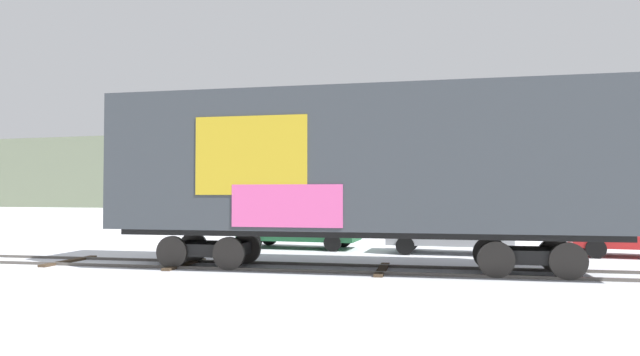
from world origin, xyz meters
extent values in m
plane|color=silver|center=(0.00, 0.00, 0.00)|extent=(260.00, 260.00, 0.00)
cube|color=#4C4742|center=(0.03, -0.72, 0.04)|extent=(59.86, 4.37, 0.08)
cube|color=#4C4742|center=(-0.07, 0.72, 0.04)|extent=(59.86, 4.37, 0.08)
cube|color=#423323|center=(-9.03, -0.64, 0.04)|extent=(0.42, 2.51, 0.07)
cube|color=#423323|center=(0.60, 0.04, 0.04)|extent=(0.42, 2.51, 0.07)
cube|color=#423323|center=(-5.19, -0.37, 0.04)|extent=(0.42, 2.51, 0.07)
cube|color=#33383D|center=(-0.02, 0.00, 3.02)|extent=(13.98, 4.02, 3.75)
cube|color=#2D2823|center=(-0.02, 0.00, 5.02)|extent=(13.11, 1.33, 0.24)
cube|color=#B2931E|center=(-2.56, -1.72, 3.12)|extent=(3.03, 0.25, 2.06)
cube|color=#CC4C8C|center=(-1.60, -1.66, 1.80)|extent=(2.93, 0.24, 1.10)
cube|color=black|center=(-0.02, 0.00, 1.05)|extent=(13.61, 2.63, 0.20)
cube|color=black|center=(-4.41, -0.31, 0.51)|extent=(2.19, 1.52, 0.36)
cylinder|color=black|center=(-5.20, -1.09, 0.46)|extent=(0.93, 0.19, 0.92)
cylinder|color=black|center=(-5.31, 0.35, 0.46)|extent=(0.93, 0.19, 0.92)
cylinder|color=black|center=(-3.51, -0.97, 0.46)|extent=(0.93, 0.19, 0.92)
cylinder|color=black|center=(-3.61, 0.47, 0.46)|extent=(0.93, 0.19, 0.92)
cube|color=black|center=(4.36, 0.31, 0.51)|extent=(2.19, 1.52, 0.36)
cylinder|color=black|center=(3.56, -0.47, 0.46)|extent=(0.93, 0.19, 0.92)
cylinder|color=black|center=(3.46, 0.97, 0.46)|extent=(0.93, 0.19, 0.92)
cylinder|color=black|center=(5.26, -0.35, 0.46)|extent=(0.93, 0.19, 0.92)
cylinder|color=black|center=(5.16, 1.09, 0.46)|extent=(0.93, 0.19, 0.92)
cylinder|color=silver|center=(-0.33, 11.61, 3.61)|extent=(0.12, 0.12, 7.21)
sphere|color=#D8CC66|center=(-0.33, 11.61, 7.29)|extent=(0.18, 0.18, 0.18)
cube|color=red|center=(-0.53, 10.88, 6.75)|extent=(0.39, 1.34, 0.72)
cube|color=white|center=(-0.62, 10.55, 6.75)|extent=(0.22, 0.68, 0.72)
cube|color=slate|center=(0.00, 73.70, 5.52)|extent=(147.80, 34.65, 11.04)
cube|color=brown|center=(12.06, 63.30, 12.51)|extent=(5.09, 4.24, 2.95)
cube|color=#8C725B|center=(-29.94, 63.30, 12.35)|extent=(6.29, 5.38, 2.62)
cube|color=#8C725B|center=(-36.26, 63.30, 12.78)|extent=(5.08, 4.84, 3.49)
cone|color=#193D23|center=(-50.33, 64.25, 12.71)|extent=(1.68, 1.68, 3.36)
cone|color=#193D23|center=(3.89, 64.62, 13.37)|extent=(2.33, 2.33, 4.67)
cone|color=#193D23|center=(-11.68, 65.84, 12.77)|extent=(1.73, 1.73, 3.47)
cube|color=#1E5933|center=(-3.49, 5.41, 0.71)|extent=(4.61, 1.80, 0.78)
cube|color=#2D333D|center=(-3.62, 5.42, 1.41)|extent=(2.01, 1.60, 0.63)
cylinder|color=black|center=(-1.92, 6.24, 0.32)|extent=(0.64, 0.22, 0.64)
cylinder|color=black|center=(-1.93, 4.57, 0.32)|extent=(0.64, 0.22, 0.64)
cylinder|color=black|center=(-5.05, 6.26, 0.32)|extent=(0.64, 0.22, 0.64)
cylinder|color=black|center=(-5.06, 4.59, 0.32)|extent=(0.64, 0.22, 0.64)
cube|color=#B7BABF|center=(2.22, 5.04, 0.66)|extent=(4.29, 1.85, 0.68)
cube|color=#2D333D|center=(2.14, 5.04, 1.37)|extent=(1.82, 1.66, 0.74)
cylinder|color=black|center=(3.67, 5.91, 0.32)|extent=(0.64, 0.22, 0.64)
cylinder|color=black|center=(3.68, 4.17, 0.32)|extent=(0.64, 0.22, 0.64)
cylinder|color=black|center=(0.76, 5.90, 0.32)|extent=(0.64, 0.22, 0.64)
cylinder|color=black|center=(0.77, 4.16, 0.32)|extent=(0.64, 0.22, 0.64)
cube|color=#B21E1E|center=(8.39, 5.51, 0.66)|extent=(4.34, 1.98, 0.67)
cube|color=#2D333D|center=(8.34, 5.52, 1.29)|extent=(2.33, 1.69, 0.60)
cylinder|color=black|center=(7.00, 6.42, 0.32)|extent=(0.65, 0.26, 0.64)
cylinder|color=black|center=(6.90, 4.77, 0.32)|extent=(0.65, 0.26, 0.64)
camera|label=1|loc=(2.95, -14.90, 2.11)|focal=30.63mm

